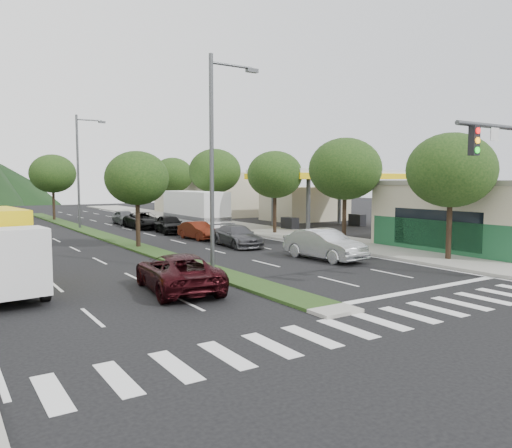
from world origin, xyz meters
TOP-DOWN VIEW (x-y plane):
  - ground at (0.00, 0.00)m, footprint 160.00×160.00m
  - sidewalk_right at (12.50, 25.00)m, footprint 5.00×90.00m
  - median at (0.00, 28.00)m, footprint 1.60×56.00m
  - crosswalk at (0.00, -2.00)m, footprint 19.00×2.20m
  - storefront_right at (18.00, 6.00)m, footprint 9.00×10.00m
  - gas_canopy at (19.00, 22.00)m, footprint 12.20×8.20m
  - bldg_right_far at (19.50, 44.00)m, footprint 10.00×16.00m
  - tree_r_a at (12.00, 4.00)m, footprint 4.60×4.60m
  - tree_r_b at (12.00, 12.00)m, footprint 4.80×4.80m
  - tree_r_c at (12.00, 20.00)m, footprint 4.40×4.40m
  - tree_r_d at (12.00, 30.00)m, footprint 5.00×5.00m
  - tree_r_e at (12.00, 40.00)m, footprint 4.60×4.60m
  - tree_med_near at (0.00, 18.00)m, footprint 4.00×4.00m
  - tree_med_far at (0.00, 44.00)m, footprint 4.80×4.80m
  - streetlight_near at (0.21, 8.00)m, footprint 2.60×0.25m
  - streetlight_mid at (0.21, 33.00)m, footprint 2.60×0.25m
  - sedan_silver at (6.91, 8.08)m, footprint 2.12×5.11m
  - suv_maroon at (-2.97, 5.29)m, footprint 3.15×5.59m
  - car_queue_a at (5.24, 25.25)m, footprint 2.34×4.64m
  - car_queue_b at (5.69, 15.25)m, footprint 2.37×4.92m
  - car_queue_c at (5.32, 20.25)m, footprint 1.62×3.99m
  - car_queue_d at (4.91, 30.25)m, footprint 2.52×5.31m
  - car_queue_e at (4.83, 35.25)m, footprint 1.82×4.25m
  - motorhome at (8.27, 26.77)m, footprint 2.97×8.79m

SIDE VIEW (x-z plane):
  - ground at x=0.00m, z-range 0.00..0.00m
  - crosswalk at x=0.00m, z-range 0.00..0.01m
  - median at x=0.00m, z-range 0.00..0.12m
  - sidewalk_right at x=12.50m, z-range 0.00..0.15m
  - car_queue_c at x=5.32m, z-range 0.00..1.29m
  - car_queue_b at x=5.69m, z-range 0.00..1.38m
  - car_queue_e at x=4.83m, z-range 0.00..1.43m
  - car_queue_d at x=4.91m, z-range 0.00..1.47m
  - suv_maroon at x=-2.97m, z-range 0.00..1.48m
  - car_queue_a at x=5.24m, z-range 0.00..1.52m
  - sedan_silver at x=6.91m, z-range 0.00..1.64m
  - motorhome at x=8.27m, z-range 0.11..3.46m
  - storefront_right at x=18.00m, z-range 0.00..4.00m
  - bldg_right_far at x=19.50m, z-range 0.00..5.20m
  - tree_med_near at x=0.00m, z-range 1.42..7.44m
  - gas_canopy at x=19.00m, z-range 2.02..7.27m
  - tree_r_c at x=12.00m, z-range 1.51..7.99m
  - tree_r_a at x=12.00m, z-range 1.50..8.14m
  - tree_r_e at x=12.00m, z-range 1.54..8.25m
  - tree_med_far at x=0.00m, z-range 1.54..8.47m
  - tree_r_b at x=12.00m, z-range 1.57..8.50m
  - tree_r_d at x=12.00m, z-range 1.60..8.76m
  - streetlight_near at x=0.21m, z-range 0.58..10.58m
  - streetlight_mid at x=0.21m, z-range 0.58..10.58m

